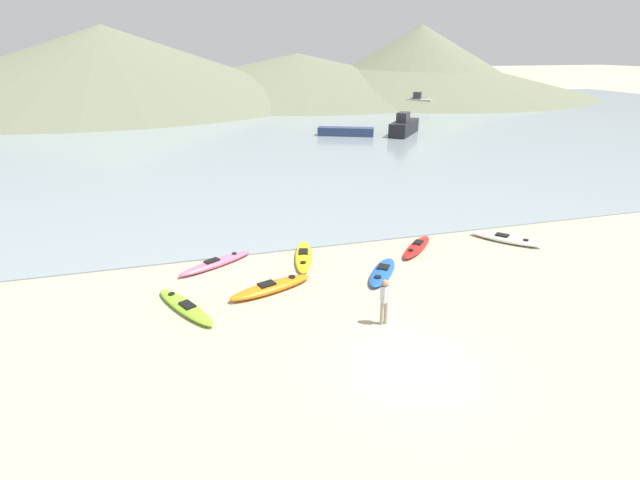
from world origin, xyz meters
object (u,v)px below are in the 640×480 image
object	(u,v)px
kayak_on_sand_4	(271,287)
kayak_on_sand_5	(417,247)
kayak_on_sand_0	(382,272)
kayak_on_sand_1	(303,256)
kayak_on_sand_3	(185,307)
kayak_on_sand_6	(505,239)
moored_boat_0	(404,127)
moored_boat_2	(346,132)
kayak_on_sand_2	(216,263)
person_near_foreground	(385,299)
moored_boat_1	(419,103)

from	to	relation	value
kayak_on_sand_4	kayak_on_sand_5	xyz separation A→B (m)	(6.99, 2.13, -0.02)
kayak_on_sand_0	kayak_on_sand_1	distance (m)	3.55
kayak_on_sand_3	kayak_on_sand_6	distance (m)	14.70
kayak_on_sand_1	moored_boat_0	distance (m)	33.18
moored_boat_2	kayak_on_sand_5	bearing A→B (deg)	-103.01
kayak_on_sand_3	moored_boat_2	xyz separation A→B (m)	(16.87, 32.05, 0.34)
kayak_on_sand_0	kayak_on_sand_2	size ratio (longest dim) A/B	0.83
kayak_on_sand_0	kayak_on_sand_6	bearing A→B (deg)	14.40
kayak_on_sand_1	moored_boat_0	xyz separation A→B (m)	(17.79, 28.00, 0.72)
kayak_on_sand_1	moored_boat_0	size ratio (longest dim) A/B	0.64
kayak_on_sand_3	person_near_foreground	distance (m)	6.80
kayak_on_sand_0	kayak_on_sand_5	bearing A→B (deg)	38.73
moored_boat_0	moored_boat_2	world-z (taller)	moored_boat_0
kayak_on_sand_0	kayak_on_sand_3	bearing A→B (deg)	-174.80
kayak_on_sand_2	moored_boat_0	distance (m)	35.03
kayak_on_sand_3	moored_boat_2	world-z (taller)	moored_boat_2
kayak_on_sand_0	kayak_on_sand_5	world-z (taller)	kayak_on_sand_5
kayak_on_sand_1	kayak_on_sand_3	distance (m)	5.88
kayak_on_sand_0	moored_boat_2	world-z (taller)	moored_boat_2
moored_boat_1	moored_boat_2	world-z (taller)	moored_boat_1
kayak_on_sand_1	kayak_on_sand_0	bearing A→B (deg)	-42.94
moored_boat_0	kayak_on_sand_0	bearing A→B (deg)	-116.55
kayak_on_sand_0	kayak_on_sand_2	distance (m)	6.81
kayak_on_sand_0	kayak_on_sand_1	world-z (taller)	kayak_on_sand_0
kayak_on_sand_1	kayak_on_sand_3	bearing A→B (deg)	-148.12
kayak_on_sand_1	kayak_on_sand_4	xyz separation A→B (m)	(-1.90, -2.54, 0.03)
kayak_on_sand_0	kayak_on_sand_2	bearing A→B (deg)	156.47
kayak_on_sand_2	person_near_foreground	size ratio (longest dim) A/B	2.07
moored_boat_2	kayak_on_sand_2	bearing A→B (deg)	-118.47
kayak_on_sand_0	kayak_on_sand_2	xyz separation A→B (m)	(-6.25, 2.72, 0.00)
kayak_on_sand_1	kayak_on_sand_6	distance (m)	9.52
kayak_on_sand_1	kayak_on_sand_4	size ratio (longest dim) A/B	1.01
kayak_on_sand_4	kayak_on_sand_6	distance (m)	11.55
kayak_on_sand_3	kayak_on_sand_5	size ratio (longest dim) A/B	1.33
kayak_on_sand_2	kayak_on_sand_3	bearing A→B (deg)	-111.47
kayak_on_sand_6	moored_boat_0	world-z (taller)	moored_boat_0
moored_boat_0	kayak_on_sand_5	bearing A→B (deg)	-114.08
kayak_on_sand_5	moored_boat_0	world-z (taller)	moored_boat_0
moored_boat_0	moored_boat_2	xyz separation A→B (m)	(-5.92, 0.94, -0.38)
person_near_foreground	moored_boat_2	xyz separation A→B (m)	(10.70, 34.80, -0.44)
kayak_on_sand_6	moored_boat_0	bearing A→B (deg)	73.85
kayak_on_sand_4	moored_boat_0	world-z (taller)	moored_boat_0
kayak_on_sand_4	moored_boat_1	distance (m)	59.76
kayak_on_sand_4	kayak_on_sand_0	bearing A→B (deg)	1.60
kayak_on_sand_6	person_near_foreground	world-z (taller)	person_near_foreground
kayak_on_sand_3	moored_boat_0	world-z (taller)	moored_boat_0
kayak_on_sand_4	moored_boat_0	bearing A→B (deg)	57.19
kayak_on_sand_2	moored_boat_0	xyz separation A→B (m)	(21.44, 27.69, 0.71)
kayak_on_sand_4	person_near_foreground	xyz separation A→B (m)	(3.08, -3.32, 0.74)
kayak_on_sand_1	kayak_on_sand_4	bearing A→B (deg)	-126.78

